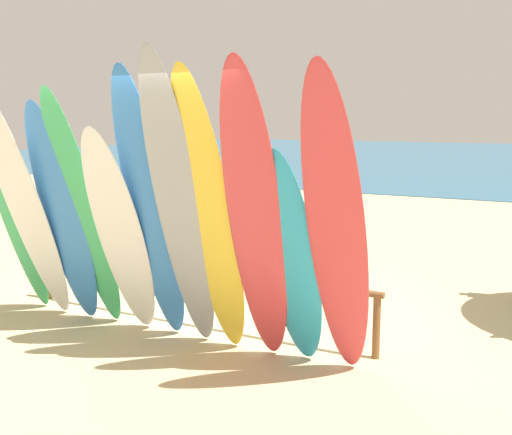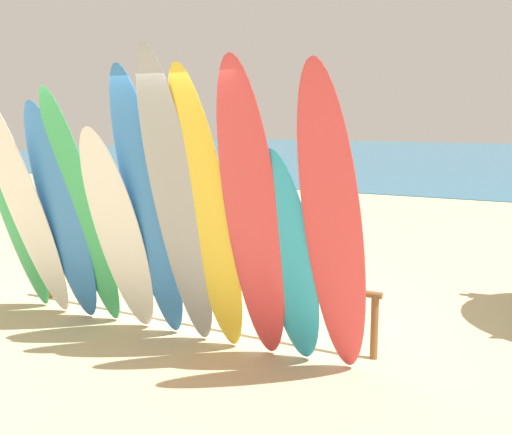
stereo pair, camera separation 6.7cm
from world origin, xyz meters
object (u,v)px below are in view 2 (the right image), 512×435
(beachgoer_by_water, at_px, (236,180))
(surfboard_red_8, at_px, (253,219))
(surfboard_rack, at_px, (188,276))
(surfboard_green_0, at_px, (12,207))
(surfboard_white_1, at_px, (24,205))
(surfboard_red_10, at_px, (333,230))
(surfboard_yellow_7, at_px, (207,217))
(surfboard_grey_6, at_px, (177,206))
(surfboard_teal_9, at_px, (289,261))
(surfboard_green_3, at_px, (82,212))
(surfboard_blue_2, at_px, (62,216))
(surfboard_white_4, at_px, (119,234))
(surfboard_blue_5, at_px, (148,209))

(beachgoer_by_water, bearing_deg, surfboard_red_8, 11.27)
(surfboard_rack, distance_m, surfboard_green_0, 2.07)
(surfboard_white_1, distance_m, surfboard_red_8, 2.66)
(surfboard_red_10, distance_m, beachgoer_by_water, 7.37)
(surfboard_yellow_7, bearing_deg, surfboard_green_0, -178.50)
(surfboard_green_0, distance_m, surfboard_grey_6, 2.28)
(surfboard_red_10, relative_size, beachgoer_by_water, 1.63)
(surfboard_red_8, distance_m, surfboard_teal_9, 0.47)
(surfboard_rack, bearing_deg, surfboard_green_0, -161.37)
(surfboard_green_0, xyz_separation_m, surfboard_yellow_7, (2.56, -0.08, 0.10))
(surfboard_rack, height_order, surfboard_green_3, surfboard_green_3)
(surfboard_green_3, height_order, surfboard_teal_9, surfboard_green_3)
(surfboard_rack, distance_m, surfboard_teal_9, 1.62)
(surfboard_white_1, height_order, beachgoer_by_water, surfboard_white_1)
(surfboard_rack, relative_size, surfboard_blue_2, 1.72)
(surfboard_grey_6, relative_size, surfboard_red_10, 1.06)
(surfboard_blue_2, distance_m, surfboard_teal_9, 2.53)
(surfboard_teal_9, bearing_deg, surfboard_blue_2, -172.65)
(surfboard_blue_2, xyz_separation_m, surfboard_red_8, (2.26, -0.08, 0.15))
(surfboard_white_1, bearing_deg, surfboard_green_0, 158.89)
(surfboard_yellow_7, height_order, surfboard_red_8, surfboard_red_8)
(surfboard_green_0, relative_size, beachgoer_by_water, 1.49)
(surfboard_white_4, relative_size, surfboard_yellow_7, 0.82)
(surfboard_grey_6, bearing_deg, surfboard_blue_2, 173.79)
(surfboard_green_0, xyz_separation_m, surfboard_white_1, (0.37, -0.15, 0.06))
(surfboard_green_0, bearing_deg, surfboard_blue_5, 0.67)
(surfboard_yellow_7, distance_m, surfboard_red_10, 1.18)
(surfboard_white_1, bearing_deg, surfboard_teal_9, 5.34)
(surfboard_green_3, xyz_separation_m, surfboard_white_4, (0.47, -0.01, -0.18))
(beachgoer_by_water, bearing_deg, surfboard_green_0, -14.26)
(surfboard_white_4, bearing_deg, surfboard_green_0, 173.62)
(surfboard_green_0, xyz_separation_m, surfboard_grey_6, (2.27, -0.12, 0.18))
(surfboard_blue_2, height_order, surfboard_teal_9, surfboard_blue_2)
(surfboard_white_1, bearing_deg, beachgoer_by_water, 100.75)
(surfboard_blue_5, relative_size, surfboard_teal_9, 1.36)
(surfboard_white_4, bearing_deg, surfboard_blue_5, -3.44)
(surfboard_blue_5, xyz_separation_m, surfboard_red_8, (1.14, -0.08, 0.01))
(surfboard_white_4, xyz_separation_m, surfboard_grey_6, (0.74, -0.07, 0.33))
(surfboard_white_1, distance_m, surfboard_green_3, 0.70)
(surfboard_green_3, xyz_separation_m, surfboard_blue_5, (0.83, -0.00, 0.08))
(surfboard_white_1, bearing_deg, surfboard_white_4, 6.85)
(surfboard_yellow_7, distance_m, surfboard_red_8, 0.47)
(surfboard_blue_5, height_order, surfboard_red_10, surfboard_blue_5)
(surfboard_white_1, height_order, surfboard_red_10, surfboard_red_10)
(surfboard_grey_6, bearing_deg, surfboard_green_3, 173.31)
(surfboard_rack, distance_m, surfboard_yellow_7, 1.27)
(surfboard_white_4, relative_size, surfboard_blue_5, 0.82)
(surfboard_white_4, bearing_deg, surfboard_teal_9, -1.82)
(surfboard_white_1, height_order, surfboard_white_4, surfboard_white_1)
(surfboard_green_3, xyz_separation_m, surfboard_teal_9, (2.24, 0.08, -0.26))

